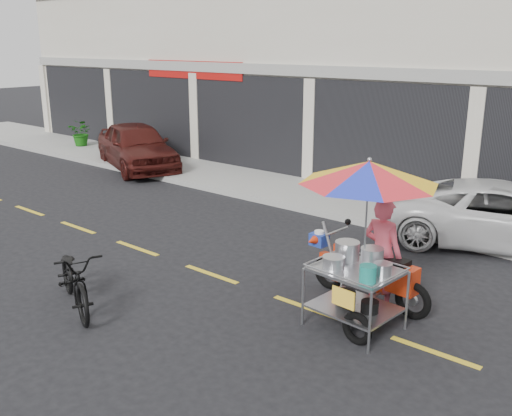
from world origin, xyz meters
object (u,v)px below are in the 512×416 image
Objects in this scene: maroon_sedan at (137,146)px; food_vendor_rig at (371,218)px; white_pickup at (506,216)px; near_bicycle at (75,278)px.

food_vendor_rig is at bearing -90.13° from maroon_sedan.
white_pickup is 8.01m from near_bicycle.
food_vendor_rig is (3.47, 2.49, 1.03)m from near_bicycle.
maroon_sedan is 9.86m from near_bicycle.
white_pickup is 4.56m from food_vendor_rig.
maroon_sedan is 2.30× the size of near_bicycle.
near_bicycle is 4.39m from food_vendor_rig.
near_bicycle is (-4.02, -6.93, -0.13)m from white_pickup.
food_vendor_rig is at bearing 153.76° from white_pickup.
food_vendor_rig reaches higher than maroon_sedan.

